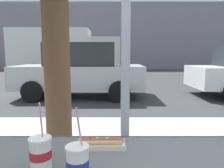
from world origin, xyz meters
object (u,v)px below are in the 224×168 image
parked_car_silver (81,70)px  hotdog_tray_near (102,143)px  box_truck (66,52)px  soda_cup_right (41,153)px  soda_cup_left (78,163)px

parked_car_silver → hotdog_tray_near: bearing=-80.4°
hotdog_tray_near → box_truck: size_ratio=0.04×
soda_cup_right → parked_car_silver: parked_car_silver is taller
soda_cup_left → box_truck: (-2.64, 11.59, 0.55)m
parked_car_silver → box_truck: box_truck is taller
soda_cup_right → hotdog_tray_near: (0.25, 0.22, -0.05)m
soda_cup_left → hotdog_tray_near: (0.08, 0.30, -0.05)m
soda_cup_right → hotdog_tray_near: soda_cup_right is taller
hotdog_tray_near → box_truck: bearing=103.5°
hotdog_tray_near → soda_cup_left: bearing=-104.2°
parked_car_silver → box_truck: bearing=107.6°
hotdog_tray_near → parked_car_silver: bearing=99.6°
hotdog_tray_near → soda_cup_right: bearing=-138.8°
soda_cup_left → box_truck: box_truck is taller
soda_cup_left → soda_cup_right: 0.19m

